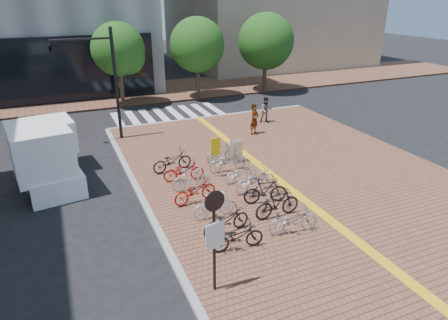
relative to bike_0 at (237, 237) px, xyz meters
name	(u,v)px	position (x,y,z in m)	size (l,w,h in m)	color
ground	(254,207)	(1.91, 2.50, -0.62)	(120.00, 120.00, 0.00)	black
sidewalk	(409,257)	(4.91, -2.50, -0.54)	(14.00, 34.00, 0.15)	brown
tactile_strip	(385,263)	(3.91, -2.50, -0.46)	(0.40, 34.00, 0.01)	yellow
kerb_north	(212,117)	(4.91, 14.50, -0.54)	(14.00, 0.25, 0.15)	gray
far_sidewalk	(140,93)	(1.91, 23.50, -0.54)	(70.00, 8.00, 0.15)	brown
crosswalk	(169,114)	(2.41, 16.50, -0.61)	(7.50, 4.00, 0.01)	silver
street_trees	(210,46)	(6.95, 19.96, 3.48)	(16.20, 4.60, 6.35)	#38281E
bike_0	(237,237)	(0.00, 0.00, 0.00)	(0.62, 1.78, 0.93)	black
bike_1	(226,221)	(0.04, 1.02, 0.02)	(0.64, 1.84, 0.97)	black
bike_2	(214,205)	(0.06, 2.14, 0.04)	(0.48, 1.70, 1.02)	white
bike_3	(195,191)	(-0.20, 3.56, 0.02)	(0.65, 1.86, 0.98)	#B21C0C
bike_4	(191,179)	(0.02, 4.61, 0.05)	(0.49, 1.74, 1.04)	silver
bike_5	(184,171)	(0.00, 5.61, 0.01)	(0.63, 1.81, 0.95)	red
bike_6	(172,161)	(-0.17, 6.84, 0.04)	(0.67, 1.92, 1.01)	black
bike_7	(293,220)	(2.19, 0.12, 0.01)	(0.64, 1.83, 0.96)	#A5A5A9
bike_8	(277,203)	(2.23, 1.26, 0.09)	(0.53, 1.86, 1.12)	black
bike_9	(265,191)	(2.34, 2.39, 0.07)	(0.51, 1.79, 1.08)	black
bike_10	(255,180)	(2.44, 3.46, 0.05)	(0.68, 1.96, 1.03)	silver
bike_11	(241,173)	(2.29, 4.50, -0.05)	(0.55, 1.59, 0.83)	silver
bike_12	(228,161)	(2.24, 5.82, 0.03)	(0.67, 1.91, 1.00)	silver
bike_13	(221,152)	(2.38, 6.96, 0.03)	(0.47, 1.66, 1.00)	#A6A6AB
pedestrian_a	(254,119)	(5.82, 10.08, 0.44)	(0.66, 0.43, 1.81)	gray
pedestrian_b	(266,110)	(7.56, 11.79, 0.35)	(0.80, 0.62, 1.64)	#4E5063
utility_box	(236,152)	(3.02, 6.59, 0.10)	(0.52, 0.38, 1.13)	#A6A6AA
yellow_sign	(216,150)	(1.47, 5.44, 0.83)	(0.50, 0.18, 1.87)	#B7B7BC
notice_sign	(215,230)	(-1.40, -1.52, 1.52)	(0.58, 0.18, 3.15)	black
traffic_light_pole	(87,65)	(-2.95, 12.54, 3.75)	(3.29, 1.27, 6.12)	black
box_truck	(46,154)	(-5.48, 8.10, 0.75)	(2.88, 5.29, 2.91)	white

